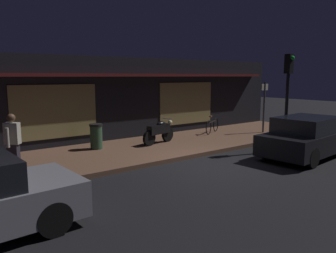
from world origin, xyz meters
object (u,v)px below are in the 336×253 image
object	(u,v)px
trash_bin	(96,136)
parked_car_far	(308,137)
motorcycle	(159,131)
bicycle_parked	(212,125)
person_photographer	(13,143)
traffic_light_pole	(288,85)
sign_post	(264,104)

from	to	relation	value
trash_bin	parked_car_far	bearing A→B (deg)	-41.82
trash_bin	motorcycle	bearing A→B (deg)	-14.16
motorcycle	parked_car_far	bearing A→B (deg)	-54.03
bicycle_parked	trash_bin	distance (m)	5.85
person_photographer	parked_car_far	xyz separation A→B (m)	(8.81, -3.39, -0.32)
motorcycle	traffic_light_pole	distance (m)	5.14
bicycle_parked	trash_bin	world-z (taller)	trash_bin
bicycle_parked	sign_post	size ratio (longest dim) A/B	0.63
sign_post	trash_bin	distance (m)	8.10
motorcycle	person_photographer	world-z (taller)	person_photographer
trash_bin	traffic_light_pole	bearing A→B (deg)	-35.26
motorcycle	bicycle_parked	world-z (taller)	motorcycle
parked_car_far	trash_bin	bearing A→B (deg)	138.18
sign_post	traffic_light_pole	bearing A→B (deg)	-129.69
motorcycle	traffic_light_pole	xyz separation A→B (m)	(3.33, -3.46, 1.83)
person_photographer	bicycle_parked	bearing A→B (deg)	9.57
bicycle_parked	person_photographer	world-z (taller)	person_photographer
motorcycle	person_photographer	distance (m)	5.71
parked_car_far	bicycle_parked	bearing A→B (deg)	87.46
bicycle_parked	sign_post	distance (m)	2.66
sign_post	trash_bin	world-z (taller)	sign_post
trash_bin	traffic_light_pole	distance (m)	7.28
person_photographer	traffic_light_pole	size ratio (longest dim) A/B	0.46
motorcycle	sign_post	xyz separation A→B (m)	(5.51, -0.84, 0.86)
traffic_light_pole	parked_car_far	xyz separation A→B (m)	(-0.12, -0.97, -1.77)
trash_bin	sign_post	bearing A→B (deg)	-10.37
motorcycle	sign_post	world-z (taller)	sign_post
person_photographer	trash_bin	xyz separation A→B (m)	(3.18, 1.64, -0.41)
person_photographer	sign_post	world-z (taller)	sign_post
bicycle_parked	parked_car_far	world-z (taller)	parked_car_far
motorcycle	person_photographer	xyz separation A→B (m)	(-5.60, -1.03, 0.38)
bicycle_parked	parked_car_far	xyz separation A→B (m)	(-0.22, -4.91, 0.20)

